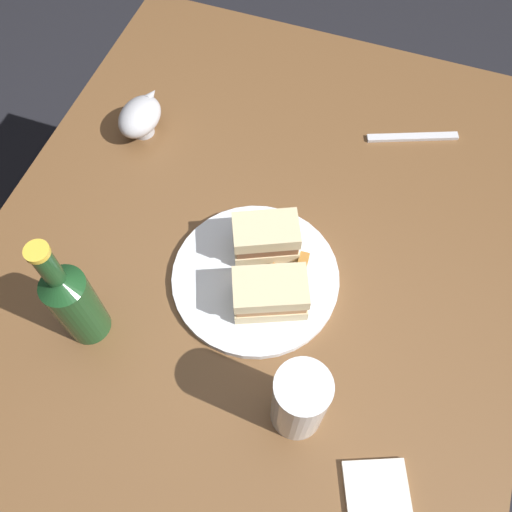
% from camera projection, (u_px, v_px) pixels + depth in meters
% --- Properties ---
extents(ground_plane, '(6.00, 6.00, 0.00)m').
position_uv_depth(ground_plane, '(256.00, 371.00, 1.60)').
color(ground_plane, black).
extents(dining_table, '(1.16, 0.94, 0.73)m').
position_uv_depth(dining_table, '(256.00, 326.00, 1.28)').
color(dining_table, brown).
rests_on(dining_table, ground).
extents(plate, '(0.28, 0.28, 0.01)m').
position_uv_depth(plate, '(256.00, 277.00, 0.92)').
color(plate, white).
rests_on(plate, dining_table).
extents(sandwich_half_left, '(0.11, 0.14, 0.07)m').
position_uv_depth(sandwich_half_left, '(270.00, 294.00, 0.87)').
color(sandwich_half_left, beige).
rests_on(sandwich_half_left, plate).
extents(sandwich_half_right, '(0.11, 0.13, 0.07)m').
position_uv_depth(sandwich_half_right, '(265.00, 239.00, 0.91)').
color(sandwich_half_right, beige).
rests_on(sandwich_half_right, plate).
extents(potato_wedge_front, '(0.04, 0.02, 0.02)m').
position_uv_depth(potato_wedge_front, '(302.00, 264.00, 0.92)').
color(potato_wedge_front, '#AD702D').
rests_on(potato_wedge_front, plate).
extents(potato_wedge_middle, '(0.04, 0.04, 0.02)m').
position_uv_depth(potato_wedge_middle, '(288.00, 283.00, 0.90)').
color(potato_wedge_middle, '#B77F33').
rests_on(potato_wedge_middle, plate).
extents(potato_wedge_back, '(0.05, 0.05, 0.02)m').
position_uv_depth(potato_wedge_back, '(278.00, 278.00, 0.91)').
color(potato_wedge_back, '#AD702D').
rests_on(potato_wedge_back, plate).
extents(pint_glass, '(0.08, 0.08, 0.16)m').
position_uv_depth(pint_glass, '(299.00, 403.00, 0.76)').
color(pint_glass, white).
rests_on(pint_glass, dining_table).
extents(gravy_boat, '(0.12, 0.08, 0.07)m').
position_uv_depth(gravy_boat, '(140.00, 116.00, 1.05)').
color(gravy_boat, '#B7B7BC').
rests_on(gravy_boat, dining_table).
extents(cider_bottle, '(0.07, 0.07, 0.25)m').
position_uv_depth(cider_bottle, '(73.00, 301.00, 0.80)').
color(cider_bottle, '#19421E').
rests_on(cider_bottle, dining_table).
extents(napkin, '(0.14, 0.12, 0.01)m').
position_uv_depth(napkin, '(378.00, 501.00, 0.76)').
color(napkin, silver).
rests_on(napkin, dining_table).
extents(fork, '(0.08, 0.17, 0.01)m').
position_uv_depth(fork, '(413.00, 137.00, 1.08)').
color(fork, silver).
rests_on(fork, dining_table).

